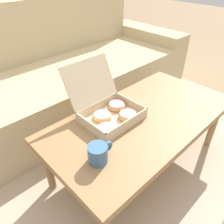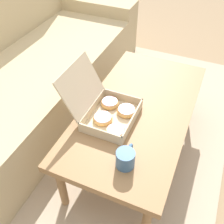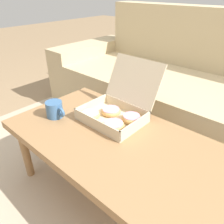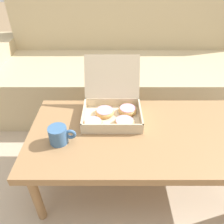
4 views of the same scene
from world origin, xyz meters
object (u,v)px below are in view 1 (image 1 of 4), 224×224
(couch, at_px, (55,79))
(pastry_box, at_px, (109,110))
(coffee_table, at_px, (142,122))
(coffee_mug, at_px, (98,153))

(couch, height_order, pastry_box, couch)
(coffee_table, distance_m, coffee_mug, 0.41)
(couch, relative_size, pastry_box, 7.08)
(couch, bearing_deg, coffee_table, -90.00)
(couch, height_order, coffee_mug, couch)
(pastry_box, bearing_deg, couch, 80.60)
(coffee_table, xyz_separation_m, pastry_box, (-0.14, 0.13, 0.09))
(coffee_mug, bearing_deg, couch, 68.98)
(couch, relative_size, coffee_table, 2.23)
(pastry_box, distance_m, coffee_mug, 0.33)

